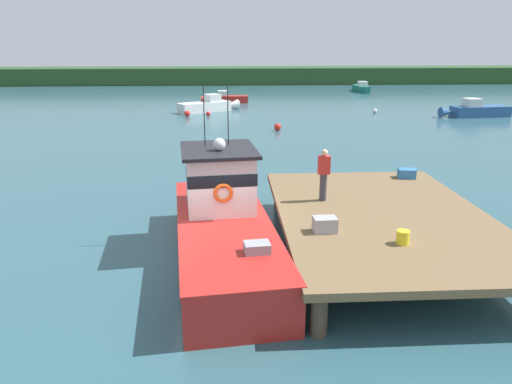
# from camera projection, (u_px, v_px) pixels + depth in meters

# --- Properties ---
(ground_plane) EXTENTS (200.00, 200.00, 0.00)m
(ground_plane) POSITION_uv_depth(u_px,v_px,m) (218.00, 255.00, 13.79)
(ground_plane) COLOR #2D5660
(dock) EXTENTS (6.00, 9.00, 1.20)m
(dock) POSITION_uv_depth(u_px,v_px,m) (382.00, 217.00, 13.72)
(dock) COLOR #4C3D2D
(dock) RESTS_ON ground
(main_fishing_boat) EXTENTS (3.42, 9.94, 4.80)m
(main_fishing_boat) POSITION_uv_depth(u_px,v_px,m) (222.00, 221.00, 13.64)
(main_fishing_boat) COLOR red
(main_fishing_boat) RESTS_ON ground
(crate_stack_mid_dock) EXTENTS (0.62, 0.47, 0.39)m
(crate_stack_mid_dock) POSITION_uv_depth(u_px,v_px,m) (325.00, 224.00, 12.28)
(crate_stack_mid_dock) COLOR #9E9EA3
(crate_stack_mid_dock) RESTS_ON dock
(crate_single_by_cleat) EXTENTS (0.66, 0.52, 0.33)m
(crate_single_by_cleat) POSITION_uv_depth(u_px,v_px,m) (407.00, 173.00, 17.21)
(crate_single_by_cleat) COLOR #3370B2
(crate_single_by_cleat) RESTS_ON dock
(bait_bucket) EXTENTS (0.32, 0.32, 0.34)m
(bait_bucket) POSITION_uv_depth(u_px,v_px,m) (403.00, 237.00, 11.54)
(bait_bucket) COLOR yellow
(bait_bucket) RESTS_ON dock
(deckhand_by_the_boat) EXTENTS (0.36, 0.22, 1.63)m
(deckhand_by_the_boat) POSITION_uv_depth(u_px,v_px,m) (324.00, 174.00, 14.54)
(deckhand_by_the_boat) COLOR #383842
(deckhand_by_the_boat) RESTS_ON dock
(moored_boat_near_channel) EXTENTS (4.82, 1.24, 1.23)m
(moored_boat_near_channel) POSITION_uv_depth(u_px,v_px,m) (226.00, 99.00, 49.00)
(moored_boat_near_channel) COLOR red
(moored_boat_near_channel) RESTS_ON ground
(moored_boat_far_right) EXTENTS (6.09, 2.00, 1.53)m
(moored_boat_far_right) POSITION_uv_depth(u_px,v_px,m) (476.00, 110.00, 39.55)
(moored_boat_far_right) COLOR #285184
(moored_boat_far_right) RESTS_ON ground
(moored_boat_outer_mooring) EXTENTS (1.44, 5.29, 1.34)m
(moored_boat_outer_mooring) POSITION_uv_depth(u_px,v_px,m) (362.00, 88.00, 59.81)
(moored_boat_outer_mooring) COLOR #196B5B
(moored_boat_outer_mooring) RESTS_ON ground
(moored_boat_mid_harbor) EXTENTS (5.67, 4.26, 1.52)m
(moored_boat_mid_harbor) POSITION_uv_depth(u_px,v_px,m) (209.00, 106.00, 42.59)
(moored_boat_mid_harbor) COLOR white
(moored_boat_mid_harbor) RESTS_ON ground
(mooring_buoy_channel_marker) EXTENTS (0.50, 0.50, 0.50)m
(mooring_buoy_channel_marker) POSITION_uv_depth(u_px,v_px,m) (187.00, 114.00, 39.71)
(mooring_buoy_channel_marker) COLOR red
(mooring_buoy_channel_marker) RESTS_ON ground
(mooring_buoy_inshore) EXTENTS (0.37, 0.37, 0.37)m
(mooring_buoy_inshore) POSITION_uv_depth(u_px,v_px,m) (208.00, 114.00, 40.14)
(mooring_buoy_inshore) COLOR red
(mooring_buoy_inshore) RESTS_ON ground
(mooring_buoy_spare_mooring) EXTENTS (0.51, 0.51, 0.51)m
(mooring_buoy_spare_mooring) POSITION_uv_depth(u_px,v_px,m) (278.00, 127.00, 33.31)
(mooring_buoy_spare_mooring) COLOR red
(mooring_buoy_spare_mooring) RESTS_ON ground
(mooring_buoy_outer) EXTENTS (0.39, 0.39, 0.39)m
(mooring_buoy_outer) POSITION_uv_depth(u_px,v_px,m) (375.00, 111.00, 41.68)
(mooring_buoy_outer) COLOR silver
(mooring_buoy_outer) RESTS_ON ground
(far_shoreline) EXTENTS (120.00, 8.00, 2.40)m
(far_shoreline) POSITION_uv_depth(u_px,v_px,m) (226.00, 75.00, 72.46)
(far_shoreline) COLOR #284723
(far_shoreline) RESTS_ON ground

